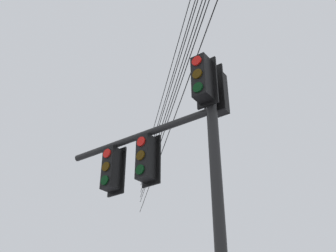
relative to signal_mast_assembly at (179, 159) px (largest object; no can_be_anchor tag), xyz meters
name	(u,v)px	position (x,y,z in m)	size (l,w,h in m)	color
signal_mast_assembly	(179,159)	(0.00, 0.00, 0.00)	(3.05, 2.94, 6.39)	black
overhead_wire_span	(193,27)	(0.58, -0.53, 3.89)	(24.76, 0.55, 2.73)	black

